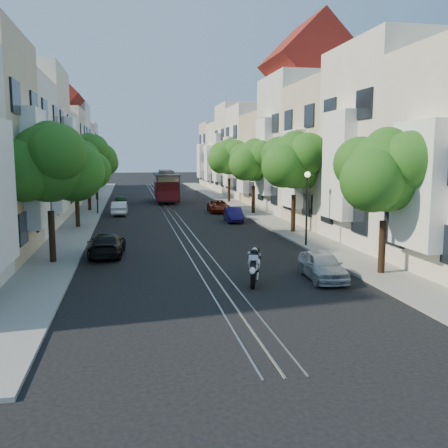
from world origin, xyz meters
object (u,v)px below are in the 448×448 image
tree_w_a (50,165)px  tree_e_d (230,158)px  tree_e_b (295,162)px  parked_car_e_mid (234,214)px  cable_car (166,185)px  parked_car_w_near (107,245)px  tree_e_c (254,162)px  tree_w_b (76,166)px  lamp_east (307,197)px  parked_car_w_mid (120,208)px  parked_car_e_near (322,265)px  parked_car_e_far (219,206)px  parked_car_w_far (121,201)px  tree_e_a (387,174)px  lamp_west (97,182)px  sportbike_rider (254,264)px  tree_w_d (96,160)px  tree_w_c (89,156)px

tree_w_a → tree_e_d: bearing=63.6°
tree_e_b → parked_car_e_mid: bearing=113.8°
cable_car → parked_car_w_near: (-5.21, -29.64, -1.30)m
tree_e_c → parked_car_w_near: (-11.97, -16.46, -4.00)m
tree_w_a → parked_car_e_mid: tree_w_a is taller
tree_w_b → lamp_east: bearing=-36.6°
tree_w_a → parked_car_w_mid: bearing=82.0°
tree_e_d → tree_w_b: 22.28m
parked_car_e_mid → parked_car_w_mid: 10.75m
lamp_east → parked_car_w_mid: 20.60m
lamp_east → cable_car: size_ratio=0.50×
tree_w_a → parked_car_e_near: size_ratio=1.89×
tree_e_c → parked_car_e_far: tree_e_c is taller
tree_w_b → parked_car_e_far: (11.59, 8.05, -3.85)m
parked_car_e_mid → parked_car_w_far: size_ratio=1.09×
tree_e_b → lamp_east: 5.41m
parked_car_e_mid → parked_car_w_near: parked_car_w_near is taller
tree_e_d → parked_car_e_near: 34.58m
tree_e_b → parked_car_e_mid: 8.12m
parked_car_e_mid → parked_car_e_far: bearing=93.6°
tree_e_a → parked_car_e_mid: size_ratio=1.81×
tree_w_b → parked_car_e_mid: tree_w_b is taller
tree_e_c → tree_w_a: size_ratio=0.98×
tree_w_a → parked_car_w_near: (2.43, 1.54, -4.14)m
cable_car → parked_car_w_near: bearing=-99.1°
lamp_west → sportbike_rider: 26.66m
tree_e_b → parked_car_w_far: 23.97m
tree_e_c → tree_e_a: bearing=-90.0°
lamp_west → parked_car_e_near: size_ratio=1.17×
tree_e_c → parked_car_e_near: size_ratio=1.84×
tree_e_a → tree_w_a: size_ratio=0.94×
tree_e_b → tree_w_d: size_ratio=1.03×
tree_w_c → parked_car_e_mid: tree_w_c is taller
parked_car_e_far → parked_car_w_far: 11.58m
tree_e_d → cable_car: size_ratio=0.82×
tree_e_c → tree_w_b: tree_e_c is taller
tree_w_c → parked_car_w_near: 22.06m
parked_car_e_near → parked_car_w_mid: 26.20m
parked_car_e_mid → tree_e_c: bearing=62.3°
tree_e_d → parked_car_w_mid: tree_e_d is taller
tree_e_b → sportbike_rider: (-5.88, -12.43, -3.90)m
parked_car_e_far → parked_car_w_near: bearing=-114.2°
cable_car → sportbike_rider: bearing=-87.8°
tree_w_d → lamp_west: (0.84, -13.98, -1.75)m
tree_e_a → parked_car_e_near: size_ratio=1.77×
lamp_west → parked_car_w_far: bearing=75.8°
tree_w_d → lamp_east: 34.73m
tree_e_c → parked_car_e_far: 5.34m
tree_w_b → parked_car_w_near: size_ratio=1.53×
tree_w_a → lamp_west: (0.84, 20.02, -1.89)m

